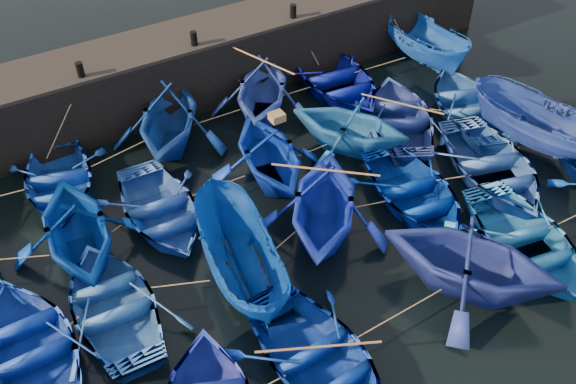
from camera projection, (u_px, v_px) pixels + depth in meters
ground at (346, 277)px, 17.93m from camera, size 120.00×120.00×0.00m
quay_wall at (188, 67)px, 23.78m from camera, size 26.00×2.50×2.50m
quay_top at (184, 35)px, 22.90m from camera, size 26.00×2.50×0.12m
bollard_1 at (80, 70)px, 20.61m from camera, size 0.24×0.24×0.50m
bollard_2 at (194, 38)px, 22.12m from camera, size 0.24×0.24×0.50m
bollard_3 at (293, 11)px, 23.63m from camera, size 0.24×0.24×0.50m
boat_1 at (58, 181)px, 20.23m from camera, size 4.16×5.11×0.93m
boat_2 at (168, 117)px, 21.55m from camera, size 5.78×5.97×2.40m
boat_3 at (262, 88)px, 22.93m from camera, size 5.59×5.72×2.29m
boat_4 at (336, 79)px, 24.49m from camera, size 4.19×5.57×1.10m
boat_5 at (424, 43)px, 25.73m from camera, size 1.97×4.93×1.89m
boat_7 at (76, 228)px, 17.70m from camera, size 4.26×4.81×2.35m
boat_8 at (160, 210)px, 19.25m from camera, size 3.37×4.61×0.94m
boat_9 at (269, 152)px, 20.23m from camera, size 4.38×4.87×2.27m
boat_10 at (350, 124)px, 21.46m from camera, size 5.27×5.40×2.16m
boat_11 at (400, 116)px, 22.75m from camera, size 5.34×5.92×1.01m
boat_12 at (470, 105)px, 23.25m from camera, size 5.04×5.93×1.04m
boat_13 at (30, 346)px, 15.66m from camera, size 3.49×4.80×0.98m
boat_14 at (114, 304)px, 16.63m from camera, size 3.38×4.64×0.94m
boat_15 at (239, 258)px, 17.18m from camera, size 2.55×5.11×1.89m
boat_16 at (324, 203)px, 18.38m from camera, size 5.97×6.08×2.43m
boat_17 at (414, 192)px, 19.82m from camera, size 3.99×5.16×0.99m
boat_18 at (492, 166)px, 20.66m from camera, size 4.87×5.90×1.06m
boat_19 at (542, 128)px, 21.38m from camera, size 3.73×5.59×2.02m
boat_22 at (318, 360)px, 15.36m from camera, size 3.84×5.09×1.00m
boat_23 at (472, 259)px, 16.74m from camera, size 6.12×6.28×2.52m
boat_24 at (527, 241)px, 18.26m from camera, size 4.24×5.36×1.01m
wooden_crate at (277, 117)px, 19.49m from camera, size 0.44×0.39×0.26m
mooring_ropes at (250, 157)px, 20.46m from camera, size 18.65×11.68×2.10m
loose_oars at (328, 154)px, 19.27m from camera, size 10.15×12.22×1.49m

